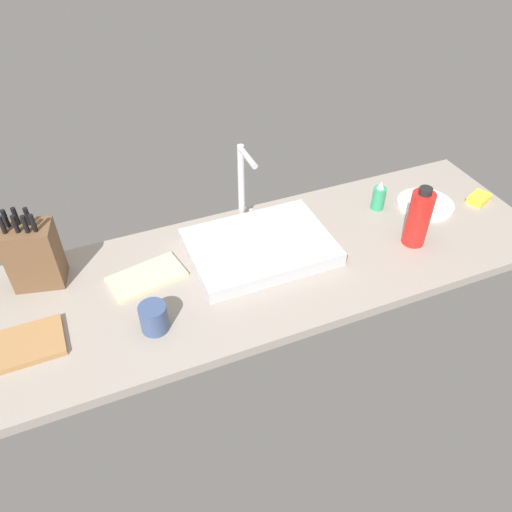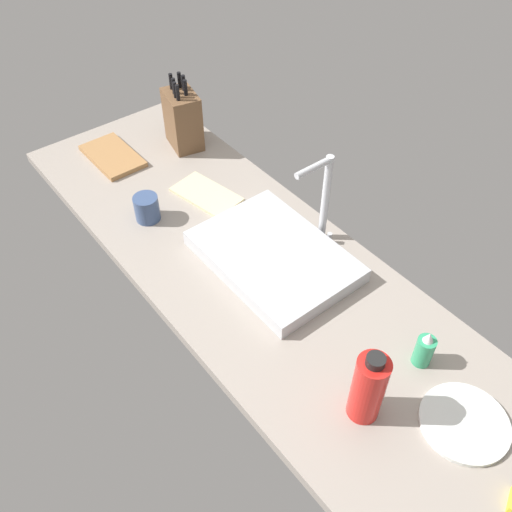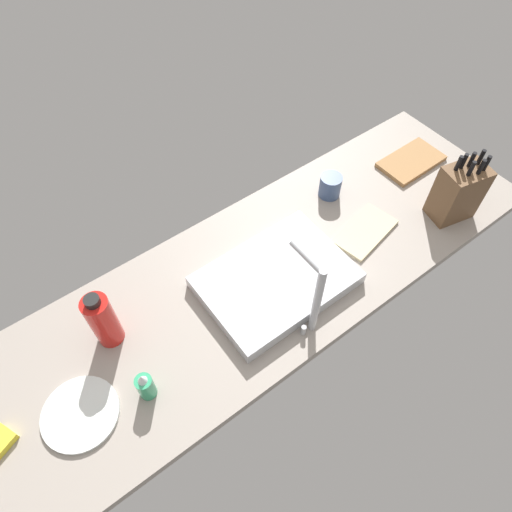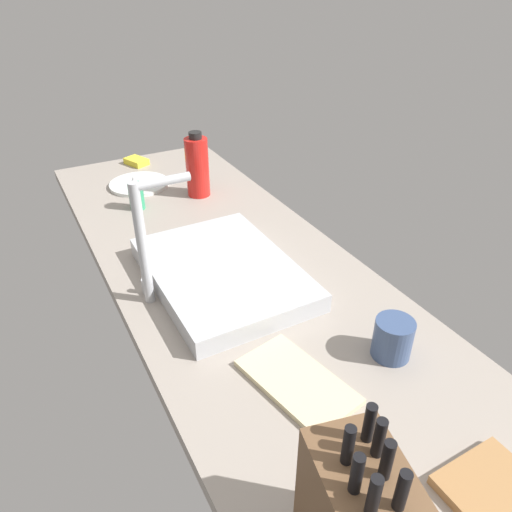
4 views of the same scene
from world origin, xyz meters
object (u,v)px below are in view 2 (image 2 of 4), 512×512
dinner_plate (464,423)px  coffee_mug (147,208)px  sink_basin (274,256)px  dish_towel (206,195)px  cutting_board (113,156)px  faucet (323,195)px  knife_block (183,119)px  water_bottle (368,388)px  soap_bottle (424,350)px

dinner_plate → coffee_mug: (-109.75, -20.81, 3.78)cm
sink_basin → dish_towel: bearing=177.0°
cutting_board → dinner_plate: cutting_board is taller
faucet → knife_block: 70.92cm
coffee_mug → water_bottle: bearing=2.8°
sink_basin → dinner_plate: 68.84cm
knife_block → water_bottle: knife_block is taller
dinner_plate → faucet: bearing=166.5°
knife_block → coffee_mug: (28.53, -33.12, -6.54)cm
cutting_board → coffee_mug: bearing=-10.4°
water_bottle → coffee_mug: size_ratio=2.53×
knife_block → dinner_plate: (138.28, -12.30, -10.32)cm
faucet → dish_towel: (-39.57, -15.61, -17.25)cm
knife_block → soap_bottle: bearing=9.6°
sink_basin → cutting_board: size_ratio=1.84×
sink_basin → soap_bottle: (50.92, 7.00, 2.52)cm
cutting_board → water_bottle: (130.02, -2.38, 9.45)cm
soap_bottle → dish_towel: soap_bottle is taller
dish_towel → coffee_mug: coffee_mug is taller
cutting_board → knife_block: bearing=70.8°
soap_bottle → dinner_plate: size_ratio=0.55×
knife_block → sink_basin: bearing=1.7°
water_bottle → dinner_plate: bearing=43.1°
sink_basin → soap_bottle: soap_bottle is taller
faucet → soap_bottle: faucet is taller
cutting_board → sink_basin: bearing=9.1°
cutting_board → coffee_mug: (37.66, -6.93, 3.48)cm
sink_basin → water_bottle: water_bottle is taller
knife_block → soap_bottle: size_ratio=2.31×
knife_block → cutting_board: 29.49cm
knife_block → coffee_mug: knife_block is taller
dish_towel → coffee_mug: (-2.37, -21.54, 3.78)cm
dish_towel → sink_basin: bearing=-3.0°
faucet → coffee_mug: (-41.94, -37.15, -13.47)cm
sink_basin → faucet: (0.99, 17.61, 15.41)cm
water_bottle → dinner_plate: water_bottle is taller
knife_block → soap_bottle: knife_block is taller
sink_basin → faucet: size_ratio=1.53×
sink_basin → dinner_plate: size_ratio=2.23×
sink_basin → soap_bottle: 51.46cm
soap_bottle → water_bottle: 22.65cm
soap_bottle → coffee_mug: 95.63cm
water_bottle → dinner_plate: size_ratio=1.05×
faucet → coffee_mug: bearing=-138.5°
sink_basin → dinner_plate: bearing=1.1°
faucet → dish_towel: faucet is taller
faucet → soap_bottle: (49.93, -10.61, -12.89)cm
faucet → water_bottle: (50.43, -32.60, -7.50)cm
knife_block → faucet: bearing=16.0°
faucet → dish_towel: 45.91cm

